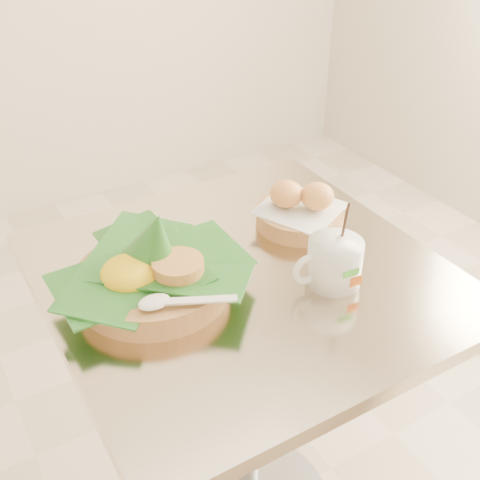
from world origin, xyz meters
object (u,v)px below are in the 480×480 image
cafe_table (244,359)px  rice_basket (152,271)px  bread_basket (300,210)px  coffee_mug (333,261)px

cafe_table → rice_basket: bearing=169.2°
cafe_table → rice_basket: rice_basket is taller
cafe_table → bread_basket: bread_basket is taller
cafe_table → bread_basket: bearing=24.8°
bread_basket → coffee_mug: bearing=-109.2°
cafe_table → coffee_mug: coffee_mug is taller
rice_basket → coffee_mug: (0.29, -0.14, -0.00)m
cafe_table → coffee_mug: bearing=-41.7°
rice_basket → coffee_mug: size_ratio=1.99×
coffee_mug → rice_basket: bearing=154.3°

